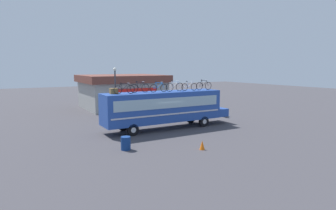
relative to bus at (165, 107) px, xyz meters
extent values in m
plane|color=#423F44|center=(-0.18, 0.00, -1.92)|extent=(120.00, 120.00, 0.00)
cube|color=#23479E|center=(-0.18, 0.00, 0.05)|extent=(10.64, 2.36, 2.55)
cube|color=#23479E|center=(5.75, 0.00, -0.86)|extent=(1.22, 2.17, 0.73)
cube|color=#99B7C6|center=(-0.18, -1.19, 0.48)|extent=(9.79, 0.04, 0.85)
cube|color=#99B7C6|center=(-0.18, 1.19, 0.48)|extent=(9.79, 0.04, 0.85)
cube|color=silver|center=(-0.18, -1.20, -0.46)|extent=(10.22, 0.03, 0.12)
cube|color=silver|center=(-0.18, 1.20, -0.46)|extent=(10.22, 0.03, 0.12)
cube|color=silver|center=(6.43, 0.00, -1.31)|extent=(0.16, 2.24, 0.24)
cylinder|color=black|center=(3.44, -1.04, -1.45)|extent=(0.94, 0.28, 0.94)
cylinder|color=silver|center=(3.44, -1.04, -1.45)|extent=(0.42, 0.30, 0.42)
cylinder|color=black|center=(3.44, 1.04, -1.45)|extent=(0.94, 0.28, 0.94)
cylinder|color=silver|center=(3.44, 1.04, -1.45)|extent=(0.42, 0.30, 0.42)
cylinder|color=black|center=(-3.48, -1.04, -1.45)|extent=(0.94, 0.28, 0.94)
cylinder|color=silver|center=(-3.48, -1.04, -1.45)|extent=(0.42, 0.30, 0.42)
cylinder|color=black|center=(-3.48, 1.04, -1.45)|extent=(0.94, 0.28, 0.94)
cylinder|color=silver|center=(-3.48, 1.04, -1.45)|extent=(0.42, 0.30, 0.42)
cube|color=olive|center=(-4.48, 0.34, 1.54)|extent=(0.61, 0.45, 0.43)
torus|color=black|center=(-4.35, -0.28, 1.67)|extent=(0.68, 0.04, 0.68)
torus|color=black|center=(-3.28, -0.28, 1.67)|extent=(0.68, 0.04, 0.68)
cylinder|color=black|center=(-4.03, -0.28, 1.92)|extent=(0.21, 0.04, 0.49)
cylinder|color=black|center=(-3.71, -0.28, 1.91)|extent=(0.50, 0.04, 0.47)
cylinder|color=black|center=(-3.80, -0.28, 2.14)|extent=(0.64, 0.04, 0.07)
cylinder|color=black|center=(-4.15, -0.28, 1.68)|extent=(0.41, 0.03, 0.05)
cylinder|color=black|center=(-4.24, -0.28, 1.91)|extent=(0.26, 0.03, 0.51)
cylinder|color=black|center=(-3.38, -0.28, 1.90)|extent=(0.22, 0.03, 0.47)
cylinder|color=silver|center=(-3.48, -0.28, 2.18)|extent=(0.03, 0.44, 0.03)
ellipsoid|color=black|center=(-4.12, -0.28, 2.20)|extent=(0.20, 0.08, 0.06)
torus|color=black|center=(-2.74, 0.29, 1.68)|extent=(0.72, 0.04, 0.72)
torus|color=black|center=(-1.72, 0.29, 1.68)|extent=(0.72, 0.04, 0.72)
cylinder|color=black|center=(-2.44, 0.29, 1.95)|extent=(0.20, 0.04, 0.51)
cylinder|color=black|center=(-2.13, 0.29, 1.94)|extent=(0.48, 0.04, 0.49)
cylinder|color=black|center=(-2.21, 0.29, 2.19)|extent=(0.61, 0.04, 0.07)
cylinder|color=black|center=(-2.55, 0.29, 1.69)|extent=(0.39, 0.03, 0.05)
cylinder|color=black|center=(-2.63, 0.29, 1.94)|extent=(0.25, 0.03, 0.53)
cylinder|color=black|center=(-1.81, 0.29, 1.93)|extent=(0.21, 0.03, 0.50)
cylinder|color=silver|center=(-1.91, 0.29, 2.22)|extent=(0.03, 0.44, 0.03)
ellipsoid|color=black|center=(-2.52, 0.29, 2.24)|extent=(0.20, 0.08, 0.06)
torus|color=black|center=(-1.17, -0.12, 1.66)|extent=(0.67, 0.04, 0.67)
torus|color=black|center=(-0.17, -0.12, 1.66)|extent=(0.67, 0.04, 0.67)
cylinder|color=#197FDB|center=(-0.87, -0.12, 1.92)|extent=(0.19, 0.04, 0.48)
cylinder|color=#197FDB|center=(-0.57, -0.12, 1.90)|extent=(0.46, 0.04, 0.46)
cylinder|color=#197FDB|center=(-0.65, -0.12, 2.13)|extent=(0.60, 0.04, 0.07)
cylinder|color=#197FDB|center=(-0.98, -0.12, 1.67)|extent=(0.38, 0.03, 0.05)
cylinder|color=#197FDB|center=(-1.06, -0.12, 1.91)|extent=(0.25, 0.03, 0.50)
cylinder|color=#197FDB|center=(-0.26, -0.12, 1.89)|extent=(0.21, 0.03, 0.47)
cylinder|color=silver|center=(-0.35, -0.12, 2.17)|extent=(0.03, 0.44, 0.03)
ellipsoid|color=black|center=(-0.95, -0.12, 2.19)|extent=(0.20, 0.08, 0.06)
torus|color=black|center=(0.38, -0.17, 1.69)|extent=(0.74, 0.04, 0.74)
torus|color=black|center=(1.39, -0.17, 1.69)|extent=(0.74, 0.04, 0.74)
cylinder|color=white|center=(0.68, -0.17, 1.97)|extent=(0.20, 0.04, 0.53)
cylinder|color=white|center=(0.98, -0.17, 1.95)|extent=(0.47, 0.04, 0.51)
cylinder|color=white|center=(0.90, -0.17, 2.21)|extent=(0.61, 0.04, 0.07)
cylinder|color=white|center=(0.57, -0.17, 1.70)|extent=(0.39, 0.03, 0.05)
cylinder|color=white|center=(0.49, -0.17, 1.96)|extent=(0.25, 0.03, 0.55)
cylinder|color=white|center=(1.30, -0.17, 1.94)|extent=(0.21, 0.03, 0.51)
cylinder|color=silver|center=(1.21, -0.17, 2.25)|extent=(0.03, 0.44, 0.03)
ellipsoid|color=black|center=(0.60, -0.17, 2.27)|extent=(0.20, 0.08, 0.06)
torus|color=black|center=(1.88, -0.23, 1.66)|extent=(0.66, 0.04, 0.66)
torus|color=black|center=(2.90, -0.23, 1.66)|extent=(0.66, 0.04, 0.66)
cylinder|color=white|center=(2.18, -0.23, 1.90)|extent=(0.20, 0.04, 0.47)
cylinder|color=white|center=(2.49, -0.23, 1.89)|extent=(0.47, 0.04, 0.45)
cylinder|color=white|center=(2.41, -0.23, 2.12)|extent=(0.61, 0.04, 0.07)
cylinder|color=white|center=(2.07, -0.23, 1.67)|extent=(0.39, 0.03, 0.05)
cylinder|color=white|center=(1.99, -0.23, 1.89)|extent=(0.25, 0.03, 0.49)
cylinder|color=white|center=(2.81, -0.23, 1.88)|extent=(0.21, 0.03, 0.46)
cylinder|color=silver|center=(2.71, -0.23, 2.15)|extent=(0.03, 0.44, 0.03)
ellipsoid|color=black|center=(2.10, -0.23, 2.17)|extent=(0.20, 0.08, 0.06)
torus|color=black|center=(3.51, -0.21, 1.69)|extent=(0.72, 0.04, 0.72)
torus|color=black|center=(4.53, -0.21, 1.69)|extent=(0.72, 0.04, 0.72)
cylinder|color=black|center=(3.82, -0.21, 1.96)|extent=(0.20, 0.04, 0.52)
cylinder|color=black|center=(4.12, -0.21, 1.95)|extent=(0.47, 0.04, 0.50)
cylinder|color=black|center=(4.04, -0.21, 2.20)|extent=(0.61, 0.04, 0.07)
cylinder|color=black|center=(3.71, -0.21, 1.70)|extent=(0.39, 0.03, 0.05)
cylinder|color=black|center=(3.63, -0.21, 1.95)|extent=(0.25, 0.03, 0.54)
cylinder|color=black|center=(4.44, -0.21, 1.94)|extent=(0.21, 0.03, 0.50)
cylinder|color=silver|center=(4.35, -0.21, 2.23)|extent=(0.03, 0.44, 0.03)
ellipsoid|color=black|center=(3.74, -0.21, 2.26)|extent=(0.20, 0.08, 0.06)
cube|color=#9E9E99|center=(1.55, 14.28, -0.22)|extent=(9.58, 8.31, 3.41)
cube|color=brown|center=(1.55, 14.28, 1.94)|extent=(10.35, 8.98, 0.90)
cube|color=red|center=(1.55, 10.03, 0.54)|extent=(5.75, 0.16, 0.70)
cylinder|color=navy|center=(-5.39, -4.35, -1.48)|extent=(0.63, 0.63, 0.88)
cone|color=orange|center=(-1.06, -6.82, -1.62)|extent=(0.35, 0.35, 0.60)
cylinder|color=#38383D|center=(-2.31, 6.04, 0.60)|extent=(0.14, 0.14, 5.04)
sphere|color=#F2EDCC|center=(-2.31, 6.04, 3.21)|extent=(0.30, 0.30, 0.30)
camera|label=1|loc=(-12.06, -21.34, 3.43)|focal=30.52mm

